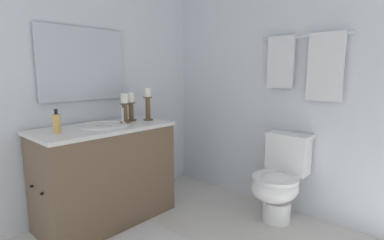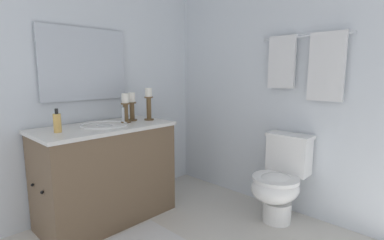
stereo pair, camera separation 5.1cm
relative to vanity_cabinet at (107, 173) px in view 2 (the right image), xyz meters
name	(u,v)px [view 2 (the right image)]	position (x,y,z in m)	size (l,w,h in m)	color
wall_back	(289,79)	(1.01, 1.29, 0.80)	(2.66, 0.04, 2.45)	silver
wall_left	(97,79)	(-0.33, 0.13, 0.80)	(0.04, 2.32, 2.45)	silver
vanity_cabinet	(107,173)	(0.00, 0.00, 0.00)	(0.58, 1.14, 0.84)	brown
sink_basin	(105,130)	(0.00, 0.00, 0.38)	(0.40, 0.40, 0.24)	white
mirror	(85,64)	(-0.28, 0.00, 0.93)	(0.02, 0.80, 0.63)	silver
candle_holder_tall	(149,103)	(0.03, 0.45, 0.58)	(0.09, 0.09, 0.30)	brown
candle_holder_short	(132,106)	(-0.05, 0.32, 0.56)	(0.09, 0.09, 0.26)	brown
candle_holder_mid	(125,107)	(0.00, 0.22, 0.56)	(0.09, 0.09, 0.26)	brown
soap_bottle	(57,123)	(0.01, -0.39, 0.49)	(0.06, 0.06, 0.18)	#E5B259
toilet	(279,180)	(1.10, 1.01, -0.05)	(0.39, 0.54, 0.75)	white
towel_bar	(306,36)	(1.16, 1.23, 1.16)	(0.02, 0.02, 0.77)	silver
towel_near_vanity	(282,62)	(0.97, 1.21, 0.95)	(0.25, 0.03, 0.46)	white
towel_center	(326,67)	(1.35, 1.21, 0.91)	(0.28, 0.03, 0.55)	white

